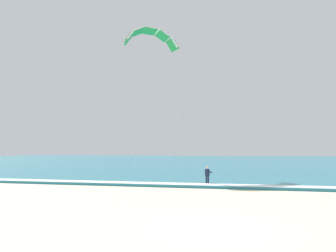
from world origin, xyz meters
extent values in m
plane|color=beige|center=(0.00, 0.00, 0.00)|extent=(200.00, 200.00, 0.00)
cube|color=teal|center=(0.00, 73.37, 0.10)|extent=(200.00, 120.00, 0.20)
cube|color=white|center=(0.00, 14.37, 0.22)|extent=(200.00, 1.71, 0.04)
ellipsoid|color=yellow|center=(-2.03, 15.34, 0.03)|extent=(1.03, 1.45, 0.05)
cube|color=black|center=(-2.03, 15.57, 0.07)|extent=(0.17, 0.13, 0.04)
cube|color=black|center=(-2.03, 15.12, 0.07)|extent=(0.17, 0.13, 0.04)
cylinder|color=#191E38|center=(-2.12, 15.39, 0.42)|extent=(0.14, 0.14, 0.84)
cylinder|color=#191E38|center=(-1.94, 15.30, 0.42)|extent=(0.14, 0.14, 0.84)
cube|color=#191E38|center=(-2.03, 15.34, 1.14)|extent=(0.39, 0.33, 0.60)
sphere|color=beige|center=(-2.03, 15.34, 1.58)|extent=(0.22, 0.22, 0.22)
cylinder|color=#191E38|center=(-2.11, 15.57, 1.19)|extent=(0.31, 0.49, 0.22)
cylinder|color=#191E38|center=(-1.79, 15.40, 1.19)|extent=(0.31, 0.49, 0.22)
cylinder|color=black|center=(-1.85, 15.68, 1.19)|extent=(0.51, 0.28, 0.04)
cube|color=#3F3F42|center=(-1.97, 15.45, 0.92)|extent=(0.14, 0.13, 0.10)
cube|color=green|center=(-7.48, 26.04, 15.93)|extent=(1.76, 1.43, 1.58)
cube|color=white|center=(-7.14, 25.65, 16.15)|extent=(0.85, 0.76, 1.30)
cube|color=green|center=(-8.63, 25.47, 16.97)|extent=(1.97, 1.79, 1.20)
cube|color=white|center=(-8.29, 25.08, 17.19)|extent=(1.15, 1.04, 0.84)
cube|color=green|center=(-9.92, 24.51, 17.35)|extent=(1.98, 1.95, 0.56)
cube|color=white|center=(-9.58, 24.12, 17.57)|extent=(1.26, 1.13, 0.19)
cube|color=green|center=(-11.06, 23.38, 16.97)|extent=(1.79, 1.92, 1.20)
cube|color=white|center=(-10.72, 22.98, 17.19)|extent=(1.16, 1.02, 0.84)
cube|color=green|center=(-11.79, 22.33, 15.93)|extent=(1.38, 1.74, 1.58)
cube|color=white|center=(-11.45, 21.93, 16.15)|extent=(0.83, 0.76, 1.30)
cylinder|color=#B2B2B7|center=(-4.84, 20.86, 8.57)|extent=(5.31, 10.38, 14.74)
cylinder|color=#B2B2B7|center=(-7.00, 19.00, 8.57)|extent=(9.62, 6.67, 14.74)
camera|label=1|loc=(1.49, -13.96, 3.16)|focal=36.37mm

